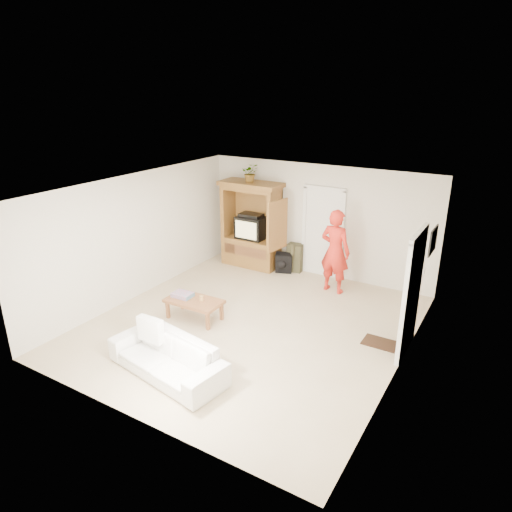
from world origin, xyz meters
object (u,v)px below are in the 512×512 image
(armoire, at_px, (252,230))
(sofa, at_px, (167,357))
(coffee_table, at_px, (194,302))
(man, at_px, (335,251))

(armoire, height_order, sofa, armoire)
(armoire, bearing_deg, coffee_table, -80.07)
(armoire, relative_size, man, 1.14)
(armoire, distance_m, sofa, 4.85)
(sofa, bearing_deg, coffee_table, 124.05)
(sofa, relative_size, coffee_table, 1.85)
(coffee_table, bearing_deg, man, 53.95)
(man, relative_size, coffee_table, 1.69)
(man, xyz_separation_m, coffee_table, (-1.80, -2.58, -0.57))
(sofa, xyz_separation_m, coffee_table, (-0.75, 1.64, 0.06))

